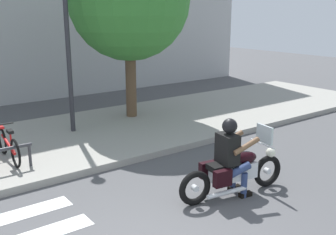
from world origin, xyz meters
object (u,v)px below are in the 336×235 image
at_px(rider, 231,152).
at_px(bicycle_4, 8,145).
at_px(street_lamp, 67,25).
at_px(motorcycle, 234,171).

distance_m(rider, bicycle_4, 4.60).
relative_size(rider, street_lamp, 0.30).
distance_m(motorcycle, rider, 0.37).
height_order(motorcycle, bicycle_4, motorcycle).
height_order(rider, bicycle_4, rider).
height_order(motorcycle, rider, rider).
bearing_deg(bicycle_4, street_lamp, 31.97).
bearing_deg(rider, bicycle_4, 126.22).
distance_m(bicycle_4, street_lamp, 3.30).
bearing_deg(street_lamp, motorcycle, -80.37).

